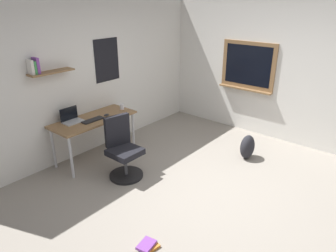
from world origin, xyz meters
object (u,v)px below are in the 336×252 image
Objects in this scene: computer_mouse at (106,115)px; office_chair at (123,151)px; coffee_mug at (122,107)px; desk at (94,122)px; book_stack_on_floor at (148,246)px; laptop at (71,119)px; backpack at (247,147)px; keyboard at (93,120)px.

office_chair is at bearing -112.98° from computer_mouse.
office_chair is 10.33× the size of coffee_mug.
desk reaches higher than book_stack_on_floor.
backpack is at bearing -47.60° from laptop.
computer_mouse is (0.53, -0.22, -0.04)m from laptop.
keyboard is at bearing -41.80° from laptop.
desk is 0.37m from laptop.
book_stack_on_floor is at bearing -127.09° from coffee_mug.
desk is at bearing 83.42° from office_chair.
desk is 0.82m from office_chair.
laptop is at bearing 155.42° from desk.
coffee_mug is at bearing 117.61° from backpack.
office_chair is 1.65m from book_stack_on_floor.
office_chair is 9.13× the size of computer_mouse.
office_chair is (-0.09, -0.78, -0.24)m from desk.
backpack is at bearing -48.35° from keyboard.
office_chair is 1.03m from laptop.
backpack is (1.71, -1.92, -0.53)m from keyboard.
laptop reaches higher than coffee_mug.
book_stack_on_floor is (-0.91, -2.05, -0.70)m from keyboard.
backpack is at bearing -35.12° from office_chair.
office_chair is 1.09m from coffee_mug.
laptop reaches higher than book_stack_on_floor.
keyboard is 0.28m from computer_mouse.
office_chair reaches higher than desk.
coffee_mug reaches higher than desk.
office_chair is 0.78m from keyboard.
coffee_mug is at bearing 7.16° from computer_mouse.
keyboard is 2.35m from book_stack_on_floor.
office_chair is at bearing -132.68° from coffee_mug.
book_stack_on_floor is (-0.89, -1.34, -0.37)m from office_chair.
backpack is (1.96, -2.14, -0.57)m from laptop.
book_stack_on_floor is (-2.62, -0.13, -0.18)m from backpack.
desk is 3.35× the size of backpack.
book_stack_on_floor is at bearing -114.76° from desk.
desk is 0.13m from keyboard.
coffee_mug is 0.37× the size of book_stack_on_floor.
keyboard is at bearing 131.65° from backpack.
coffee_mug is 0.22× the size of backpack.
keyboard is at bearing -133.05° from desk.
desk is at bearing 177.57° from coffee_mug.
coffee_mug is (0.93, -0.17, -0.01)m from laptop.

